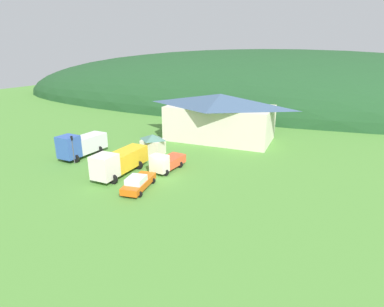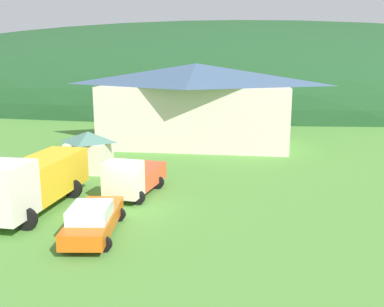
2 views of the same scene
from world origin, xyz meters
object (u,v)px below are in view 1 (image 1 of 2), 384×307
object	(u,v)px
traffic_light_west	(73,147)
depot_building	(220,116)
heavy_rig_striped	(119,161)
box_truck_blue	(81,144)
light_truck_cream	(166,162)
traffic_cone_near_pickup	(110,181)
play_shed_cream	(153,144)
service_pickup_orange	(138,183)

from	to	relation	value
traffic_light_west	depot_building	bearing A→B (deg)	53.49
traffic_light_west	heavy_rig_striped	bearing A→B (deg)	-6.73
heavy_rig_striped	box_truck_blue	bearing A→B (deg)	-109.46
light_truck_cream	heavy_rig_striped	bearing A→B (deg)	-46.01
box_truck_blue	traffic_cone_near_pickup	world-z (taller)	box_truck_blue
depot_building	play_shed_cream	bearing A→B (deg)	-118.87
box_truck_blue	traffic_light_west	bearing A→B (deg)	25.68
play_shed_cream	depot_building	bearing A→B (deg)	61.13
heavy_rig_striped	service_pickup_orange	bearing A→B (deg)	59.85
box_truck_blue	service_pickup_orange	bearing A→B (deg)	69.04
play_shed_cream	traffic_light_west	xyz separation A→B (m)	(-7.71, -7.49, 0.81)
traffic_light_west	service_pickup_orange	bearing A→B (deg)	-16.96
play_shed_cream	box_truck_blue	bearing A→B (deg)	-150.79
depot_building	traffic_light_west	distance (m)	23.65
traffic_light_west	traffic_cone_near_pickup	bearing A→B (deg)	-20.89
box_truck_blue	heavy_rig_striped	xyz separation A→B (m)	(8.84, -3.54, -0.10)
box_truck_blue	light_truck_cream	size ratio (longest dim) A/B	1.37
box_truck_blue	traffic_light_west	size ratio (longest dim) A/B	1.98
depot_building	service_pickup_orange	size ratio (longest dim) A/B	3.33
service_pickup_orange	traffic_cone_near_pickup	xyz separation A→B (m)	(-4.22, 0.67, -0.83)
play_shed_cream	traffic_cone_near_pickup	bearing A→B (deg)	-88.33
heavy_rig_striped	traffic_light_west	distance (m)	7.91
box_truck_blue	traffic_light_west	xyz separation A→B (m)	(1.01, -2.61, 0.53)
heavy_rig_striped	light_truck_cream	distance (m)	5.72
light_truck_cream	traffic_light_west	bearing A→B (deg)	-71.02
light_truck_cream	traffic_light_west	distance (m)	12.72
play_shed_cream	service_pickup_orange	bearing A→B (deg)	-68.01
light_truck_cream	service_pickup_orange	xyz separation A→B (m)	(-0.19, -6.16, -0.31)
box_truck_blue	traffic_light_west	distance (m)	2.85
heavy_rig_striped	traffic_cone_near_pickup	size ratio (longest dim) A/B	15.41
heavy_rig_striped	traffic_light_west	xyz separation A→B (m)	(-7.83, 0.92, 0.63)
heavy_rig_striped	light_truck_cream	bearing A→B (deg)	128.38
heavy_rig_striped	service_pickup_orange	distance (m)	5.30
light_truck_cream	service_pickup_orange	distance (m)	6.17
depot_building	play_shed_cream	size ratio (longest dim) A/B	5.86
traffic_cone_near_pickup	depot_building	bearing A→B (deg)	74.71
light_truck_cream	traffic_cone_near_pickup	bearing A→B (deg)	-30.89
play_shed_cream	traffic_cone_near_pickup	distance (m)	10.66
service_pickup_orange	traffic_cone_near_pickup	size ratio (longest dim) A/B	10.04
play_shed_cream	traffic_light_west	bearing A→B (deg)	-135.84
traffic_light_west	traffic_cone_near_pickup	distance (m)	8.89
box_truck_blue	service_pickup_orange	distance (m)	14.72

